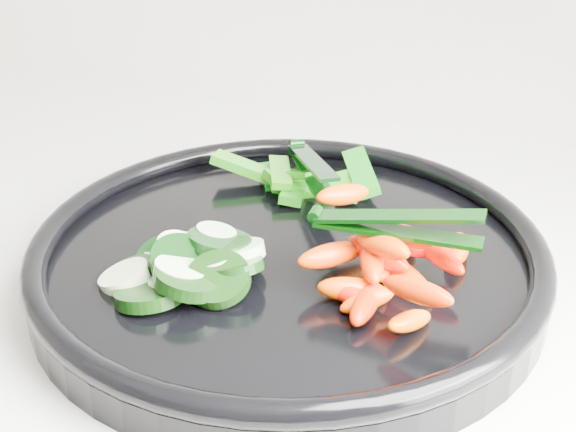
% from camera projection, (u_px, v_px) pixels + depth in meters
% --- Properties ---
extents(veggie_tray, '(0.46, 0.46, 0.04)m').
position_uv_depth(veggie_tray, '(288.00, 258.00, 0.58)').
color(veggie_tray, black).
rests_on(veggie_tray, counter).
extents(cucumber_pile, '(0.12, 0.13, 0.04)m').
position_uv_depth(cucumber_pile, '(189.00, 262.00, 0.55)').
color(cucumber_pile, black).
rests_on(cucumber_pile, veggie_tray).
extents(carrot_pile, '(0.13, 0.15, 0.05)m').
position_uv_depth(carrot_pile, '(387.00, 263.00, 0.53)').
color(carrot_pile, '#FC5300').
rests_on(carrot_pile, veggie_tray).
extents(pepper_pile, '(0.15, 0.09, 0.04)m').
position_uv_depth(pepper_pile, '(305.00, 180.00, 0.67)').
color(pepper_pile, '#176F0A').
rests_on(pepper_pile, veggie_tray).
extents(tong_carrot, '(0.11, 0.02, 0.02)m').
position_uv_depth(tong_carrot, '(392.00, 224.00, 0.52)').
color(tong_carrot, black).
rests_on(tong_carrot, carrot_pile).
extents(tong_pepper, '(0.08, 0.10, 0.02)m').
position_uv_depth(tong_pepper, '(311.00, 166.00, 0.65)').
color(tong_pepper, black).
rests_on(tong_pepper, pepper_pile).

